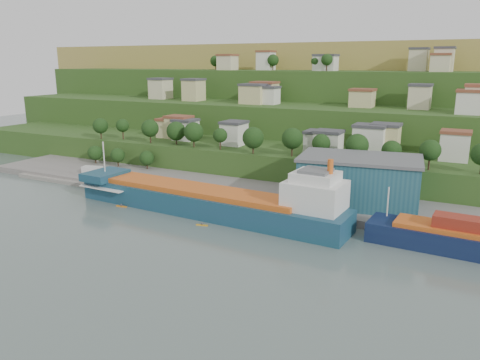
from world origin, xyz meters
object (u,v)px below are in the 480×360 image
Objects in this scene: warehouse at (359,180)px; kayak_orange at (121,206)px; cargo_ship_near at (214,203)px; caravan at (93,171)px.

kayak_orange is (-58.66, -26.25, -8.19)m from warehouse.
caravan is at bearing 168.71° from cargo_ship_near.
cargo_ship_near is 38.81m from warehouse.
caravan is (-88.60, -6.06, -5.65)m from warehouse.
warehouse is 64.78m from kayak_orange.
cargo_ship_near reaches higher than kayak_orange.
caravan is 36.20m from kayak_orange.
cargo_ship_near is 57.93m from caravan.
warehouse is 88.99m from caravan.
warehouse is (32.51, 20.53, 5.27)m from cargo_ship_near.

